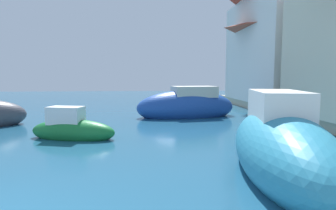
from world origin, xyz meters
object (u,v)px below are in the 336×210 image
(moored_boat_2, at_px, (281,146))
(waterfront_building_far, at_px, (289,41))
(moored_boat_1, at_px, (72,129))
(moored_boat_4, at_px, (187,106))
(waterfront_building_annex, at_px, (287,56))

(moored_boat_2, relative_size, waterfront_building_far, 0.62)
(moored_boat_2, bearing_deg, waterfront_building_far, 164.17)
(moored_boat_1, height_order, moored_boat_4, moored_boat_4)
(moored_boat_1, bearing_deg, waterfront_building_annex, 50.09)
(waterfront_building_far, bearing_deg, moored_boat_4, -153.40)
(moored_boat_2, bearing_deg, moored_boat_4, -162.17)
(moored_boat_4, relative_size, waterfront_building_annex, 0.62)
(moored_boat_1, distance_m, waterfront_building_far, 16.25)
(moored_boat_2, relative_size, moored_boat_4, 1.02)
(waterfront_building_annex, bearing_deg, waterfront_building_far, -90.00)
(moored_boat_1, bearing_deg, moored_boat_4, 60.54)
(waterfront_building_annex, relative_size, waterfront_building_far, 0.98)
(moored_boat_1, bearing_deg, waterfront_building_far, 49.87)
(waterfront_building_annex, bearing_deg, moored_boat_4, -152.98)
(moored_boat_2, height_order, waterfront_building_annex, waterfront_building_annex)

